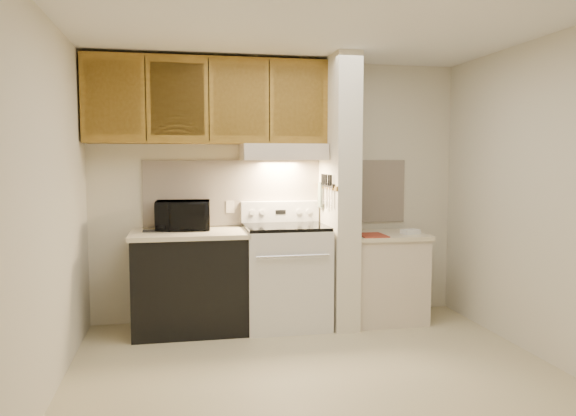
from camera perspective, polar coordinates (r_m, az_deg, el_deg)
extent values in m
plane|color=#C9BB92|center=(4.32, 2.75, -16.17)|extent=(3.60, 3.60, 0.00)
plane|color=white|center=(4.14, 2.90, 18.11)|extent=(3.60, 3.60, 0.00)
cube|color=beige|center=(5.51, -0.95, 1.77)|extent=(3.60, 2.50, 0.02)
cube|color=beige|center=(4.01, -23.00, 0.16)|extent=(0.02, 3.00, 2.50)
cube|color=beige|center=(4.81, 24.14, 0.86)|extent=(0.02, 3.00, 2.50)
cube|color=white|center=(5.50, -0.92, 1.61)|extent=(2.60, 0.02, 0.63)
cube|color=silver|center=(5.28, -0.26, -7.04)|extent=(0.76, 0.65, 0.92)
cube|color=black|center=(4.96, 0.43, -7.34)|extent=(0.50, 0.01, 0.30)
cylinder|color=silver|center=(4.88, 0.52, -4.91)|extent=(0.65, 0.02, 0.02)
cube|color=black|center=(5.20, -0.27, -1.91)|extent=(0.74, 0.64, 0.03)
cube|color=silver|center=(5.46, -0.83, -0.36)|extent=(0.76, 0.08, 0.20)
cube|color=black|center=(5.42, -0.75, -0.40)|extent=(0.10, 0.01, 0.04)
cylinder|color=silver|center=(5.38, -3.68, -0.46)|extent=(0.05, 0.02, 0.05)
cylinder|color=silver|center=(5.39, -2.63, -0.44)|extent=(0.05, 0.02, 0.05)
cylinder|color=silver|center=(5.45, 1.11, -0.37)|extent=(0.05, 0.02, 0.05)
cylinder|color=silver|center=(5.48, 2.14, -0.35)|extent=(0.05, 0.02, 0.05)
cube|color=black|center=(5.20, -9.93, -7.57)|extent=(1.00, 0.63, 0.87)
cube|color=beige|center=(5.12, -10.01, -2.60)|extent=(1.04, 0.67, 0.04)
cube|color=black|center=(5.17, -13.22, -2.27)|extent=(0.24, 0.09, 0.02)
cylinder|color=#1C5A53|center=(5.20, -9.49, -1.68)|extent=(0.12, 0.12, 0.10)
cube|color=beige|center=(5.43, -5.89, 0.11)|extent=(0.08, 0.01, 0.12)
imported|color=black|center=(5.24, -10.61, -0.73)|extent=(0.50, 0.36, 0.27)
cube|color=beige|center=(5.28, 5.18, 1.61)|extent=(0.22, 0.70, 2.50)
cube|color=olive|center=(5.25, 3.97, 2.15)|extent=(0.01, 0.70, 0.04)
cube|color=black|center=(5.20, 4.05, 2.34)|extent=(0.02, 0.42, 0.04)
cube|color=silver|center=(5.04, 4.42, 1.11)|extent=(0.01, 0.03, 0.16)
cylinder|color=black|center=(5.05, 4.37, 2.83)|extent=(0.02, 0.02, 0.10)
cube|color=silver|center=(5.12, 4.17, 1.06)|extent=(0.01, 0.04, 0.18)
cylinder|color=black|center=(5.11, 4.17, 2.85)|extent=(0.02, 0.02, 0.10)
cube|color=silver|center=(5.20, 3.92, 1.02)|extent=(0.01, 0.04, 0.20)
cylinder|color=black|center=(5.20, 3.91, 2.89)|extent=(0.02, 0.02, 0.10)
cube|color=silver|center=(5.27, 3.73, 1.29)|extent=(0.01, 0.04, 0.16)
cylinder|color=black|center=(5.28, 3.67, 2.93)|extent=(0.02, 0.02, 0.10)
cube|color=silver|center=(5.36, 3.47, 1.24)|extent=(0.01, 0.04, 0.18)
cylinder|color=black|center=(5.35, 3.49, 2.95)|extent=(0.02, 0.02, 0.10)
cube|color=slate|center=(5.41, 3.33, 1.37)|extent=(0.03, 0.10, 0.24)
cube|color=beige|center=(5.54, 9.72, -7.10)|extent=(0.70, 0.60, 0.81)
cube|color=beige|center=(5.47, 9.78, -2.74)|extent=(0.74, 0.64, 0.04)
cube|color=maroon|center=(5.27, 8.54, -2.75)|extent=(0.24, 0.33, 0.01)
cube|color=white|center=(5.46, 12.32, -2.36)|extent=(0.18, 0.14, 0.04)
cube|color=beige|center=(5.28, -0.53, 5.70)|extent=(0.78, 0.44, 0.15)
cube|color=beige|center=(5.08, -0.09, 5.22)|extent=(0.78, 0.04, 0.06)
cube|color=olive|center=(5.27, -8.15, 10.66)|extent=(2.18, 0.33, 0.77)
cube|color=olive|center=(5.13, -17.36, 10.64)|extent=(0.46, 0.01, 0.63)
cube|color=black|center=(5.11, -14.27, 10.74)|extent=(0.01, 0.01, 0.73)
cube|color=olive|center=(5.10, -11.16, 10.81)|extent=(0.46, 0.01, 0.63)
cube|color=black|center=(5.11, -8.05, 10.84)|extent=(0.01, 0.01, 0.73)
cube|color=olive|center=(5.13, -4.96, 10.85)|extent=(0.46, 0.01, 0.63)
cube|color=black|center=(5.17, -1.90, 10.82)|extent=(0.01, 0.01, 0.73)
cube|color=olive|center=(5.22, 1.11, 10.77)|extent=(0.46, 0.01, 0.63)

